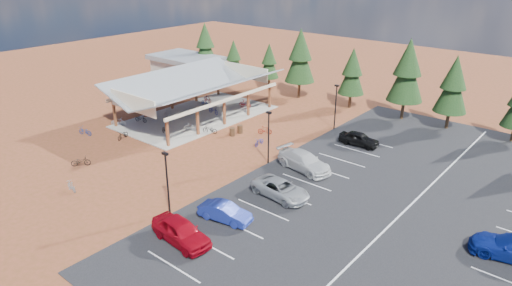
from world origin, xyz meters
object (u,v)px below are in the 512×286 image
at_px(bike_1, 168,114).
at_px(bike_2, 205,102).
at_px(bike_0, 141,119).
at_px(bike_12, 81,161).
at_px(car_1, 225,212).
at_px(car_3, 304,161).
at_px(trash_bin_0, 232,132).
at_px(bike_pavilion, 196,86).
at_px(lamp_post_2, 336,104).
at_px(bike_9, 118,122).
at_px(bike_14, 259,141).
at_px(trash_bin_1, 240,129).
at_px(lamp_post_1, 269,134).
at_px(outbuilding, 186,68).
at_px(lamp_post_0, 167,179).
at_px(bike_3, 208,99).
at_px(bike_7, 245,104).
at_px(bike_5, 190,127).
at_px(bike_15, 265,130).
at_px(bike_13, 71,186).
at_px(bike_16, 210,129).
at_px(bike_4, 165,130).
at_px(bike_6, 213,110).
at_px(car_4, 359,139).
at_px(car_0, 181,231).
at_px(bike_10, 85,131).
at_px(car_2, 281,189).

xyz_separation_m(bike_1, bike_2, (-0.32, 6.38, -0.07)).
height_order(bike_0, bike_12, bike_0).
distance_m(car_1, car_3, 10.96).
bearing_deg(trash_bin_0, bike_pavilion, 165.64).
height_order(lamp_post_2, bike_9, lamp_post_2).
height_order(bike_pavilion, bike_1, bike_pavilion).
distance_m(bike_pavilion, car_3, 19.05).
bearing_deg(bike_14, trash_bin_1, 152.39).
relative_size(lamp_post_1, bike_14, 3.25).
xyz_separation_m(outbuilding, trash_bin_0, (21.59, -12.94, -1.58)).
height_order(lamp_post_0, bike_3, lamp_post_0).
distance_m(bike_pavilion, car_1, 24.23).
relative_size(bike_7, bike_9, 1.02).
distance_m(bike_5, bike_15, 8.30).
relative_size(lamp_post_0, bike_12, 2.94).
height_order(bike_13, bike_16, bike_13).
relative_size(bike_0, bike_4, 0.86).
xyz_separation_m(bike_2, car_1, (21.23, -18.54, 0.21)).
height_order(bike_9, car_3, car_3).
distance_m(bike_4, bike_13, 13.85).
distance_m(bike_13, bike_15, 20.93).
distance_m(trash_bin_0, bike_14, 3.96).
height_order(bike_6, bike_12, bike_6).
bearing_deg(bike_14, bike_9, -168.40).
bearing_deg(bike_5, bike_2, 22.97).
relative_size(trash_bin_1, car_3, 0.16).
bearing_deg(outbuilding, bike_7, -16.28).
relative_size(bike_7, bike_15, 1.10).
bearing_deg(lamp_post_2, bike_2, -168.94).
xyz_separation_m(bike_12, car_4, (17.55, 21.04, 0.28)).
xyz_separation_m(bike_3, car_0, (21.35, -23.53, 0.28)).
distance_m(bike_0, bike_12, 12.16).
bearing_deg(lamp_post_1, bike_9, -171.14).
relative_size(trash_bin_0, car_1, 0.22).
bearing_deg(lamp_post_2, trash_bin_0, -129.66).
height_order(outbuilding, car_3, outbuilding).
bearing_deg(car_0, bike_pavilion, 49.08).
xyz_separation_m(bike_2, bike_4, (4.29, -10.12, 0.09)).
xyz_separation_m(bike_0, bike_10, (-1.44, -6.36, -0.05)).
bearing_deg(bike_3, bike_7, -64.32).
height_order(car_1, car_2, car_2).
relative_size(trash_bin_1, bike_2, 0.59).
distance_m(bike_5, bike_14, 8.55).
bearing_deg(car_4, lamp_post_2, 55.92).
bearing_deg(lamp_post_1, bike_1, 172.62).
relative_size(bike_pavilion, bike_0, 12.17).
distance_m(bike_10, bike_14, 19.24).
bearing_deg(bike_2, bike_15, -90.20).
bearing_deg(bike_5, bike_15, -68.21).
bearing_deg(bike_6, bike_9, 160.37).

